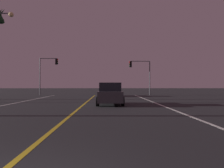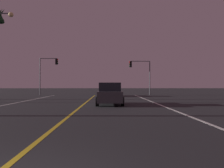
# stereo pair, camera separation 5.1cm
# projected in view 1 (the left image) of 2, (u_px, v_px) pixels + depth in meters

# --- Properties ---
(lane_edge_right) EXTENTS (0.16, 37.07, 0.01)m
(lane_edge_right) POSITION_uv_depth(u_px,v_px,m) (168.00, 108.00, 15.50)
(lane_edge_right) COLOR silver
(lane_edge_right) RESTS_ON ground
(lane_center_divider) EXTENTS (0.16, 37.07, 0.01)m
(lane_center_divider) POSITION_uv_depth(u_px,v_px,m) (79.00, 108.00, 15.39)
(lane_center_divider) COLOR gold
(lane_center_divider) RESTS_ON ground
(car_lead_same_lane) EXTENTS (2.02, 4.30, 1.70)m
(car_lead_same_lane) POSITION_uv_depth(u_px,v_px,m) (110.00, 94.00, 17.92)
(car_lead_same_lane) COLOR black
(car_lead_same_lane) RESTS_ON ground
(car_ahead_far) EXTENTS (2.02, 4.30, 1.70)m
(car_ahead_far) POSITION_uv_depth(u_px,v_px,m) (106.00, 90.00, 31.20)
(car_ahead_far) COLOR black
(car_ahead_far) RESTS_ON ground
(traffic_light_near_right) EXTENTS (3.16, 0.36, 5.09)m
(traffic_light_near_right) POSITION_uv_depth(u_px,v_px,m) (140.00, 70.00, 34.56)
(traffic_light_near_right) COLOR #4C4C51
(traffic_light_near_right) RESTS_ON ground
(traffic_light_near_left) EXTENTS (2.75, 0.36, 5.47)m
(traffic_light_near_left) POSITION_uv_depth(u_px,v_px,m) (49.00, 68.00, 34.31)
(traffic_light_near_left) COLOR #4C4C51
(traffic_light_near_left) RESTS_ON ground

